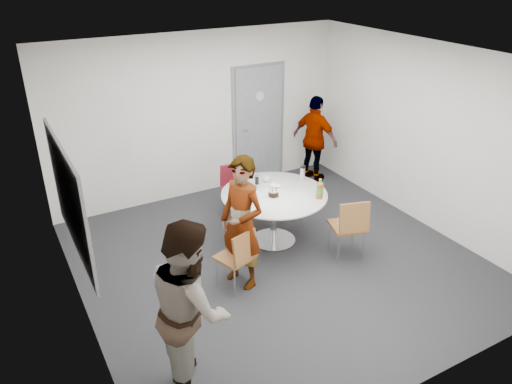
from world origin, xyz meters
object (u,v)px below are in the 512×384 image
table (276,200)px  chair_far (234,185)px  whiteboard (69,199)px  chair_near_left (239,254)px  person_main (242,223)px  person_right (315,139)px  door (258,125)px  chair_near_right (350,224)px  person_left (191,308)px

table → chair_far: table is taller
whiteboard → chair_near_left: (1.73, -0.49, -0.95)m
person_main → person_right: bearing=109.4°
door → table: size_ratio=1.44×
table → chair_near_right: size_ratio=1.64×
person_main → person_left: size_ratio=0.95×
table → chair_far: 1.07m
whiteboard → person_main: whiteboard is taller
chair_far → chair_near_left: bearing=72.4°
whiteboard → person_left: bearing=-67.2°
table → person_left: 2.76m
chair_near_left → chair_near_right: chair_near_right is taller
chair_near_left → person_left: person_left is taller
chair_near_right → person_left: bearing=-143.3°
chair_near_left → person_right: (2.68, 2.24, 0.28)m
whiteboard → person_main: size_ratio=1.12×
table → chair_near_right: 1.09m
whiteboard → table: 2.83m
person_left → person_right: bearing=-39.0°
door → person_left: size_ratio=1.19×
whiteboard → chair_near_right: size_ratio=2.11×
table → person_left: bearing=-137.5°
door → whiteboard: door is taller
door → table: (-0.86, -2.02, -0.37)m
chair_near_left → chair_near_right: size_ratio=0.91×
person_left → person_right: (3.74, 3.35, -0.11)m
chair_near_right → chair_far: bearing=127.6°
chair_near_right → person_left: (-2.64, -0.97, 0.34)m
door → person_main: (-1.73, -2.67, -0.18)m
person_main → chair_near_right: bearing=60.8°
person_left → person_right: 5.02m
door → chair_far: bearing=-135.4°
chair_near_right → person_right: bearing=81.8°
whiteboard → chair_near_right: bearing=-10.7°
whiteboard → person_right: size_ratio=1.22×
door → person_main: size_ratio=1.25×
chair_far → table: bearing=104.4°
person_main → door: bearing=126.8°
door → chair_far: (-0.99, -0.97, -0.54)m
whiteboard → person_right: 4.79m
whiteboard → person_main: bearing=-12.1°
door → table: door is taller
person_right → chair_far: bearing=83.8°
person_right → chair_near_right: bearing=135.6°
chair_near_right → person_left: size_ratio=0.50×
door → chair_near_right: bearing=-94.8°
person_main → table: bearing=106.5°
whiteboard → table: whiteboard is taller
chair_near_right → person_right: person_right is taller
door → person_right: (0.85, -0.53, -0.25)m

